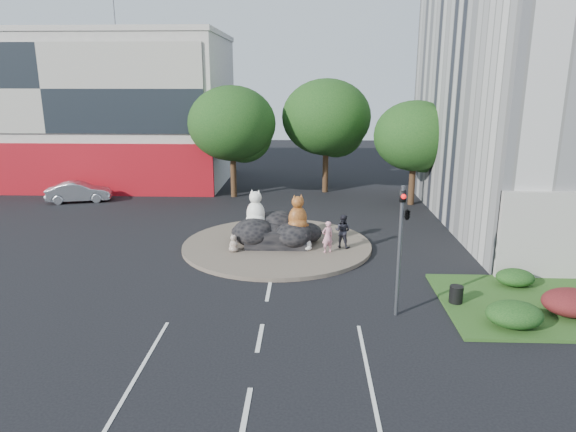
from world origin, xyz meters
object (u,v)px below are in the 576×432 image
Objects in this scene: kitten_calico at (234,243)px; cat_tabby at (298,212)px; litter_bin at (456,294)px; cat_white at (256,207)px; parked_car at (79,192)px; pedestrian_pink at (327,237)px; kitten_white at (307,242)px; pedestrian_dark at (343,231)px.

cat_tabby is at bearing 56.90° from kitten_calico.
cat_white is at bearing 139.38° from litter_bin.
parked_car is 6.49× the size of litter_bin.
litter_bin is (22.53, -16.91, -0.27)m from parked_car.
cat_white reaches higher than pedestrian_pink.
cat_white is at bearing 101.37° from kitten_calico.
kitten_calico is at bearing -99.36° from cat_white.
cat_white is at bearing 140.01° from kitten_white.
litter_bin is at bearing 146.01° from pedestrian_dark.
parked_car is (-16.65, 10.93, 0.11)m from kitten_white.
cat_tabby reaches higher than litter_bin.
litter_bin is at bearing -58.10° from kitten_white.
cat_tabby reaches higher than pedestrian_dark.
cat_white is 11.51m from litter_bin.
pedestrian_dark is at bearing -134.30° from parked_car.
kitten_white is 8.39m from litter_bin.
litter_bin is (6.39, -6.64, -1.57)m from cat_tabby.
cat_tabby is 2.23× the size of kitten_white.
kitten_calico is 0.21× the size of parked_car.
pedestrian_dark is (1.82, 0.52, 0.46)m from kitten_white.
litter_bin is at bearing 9.03° from kitten_calico.
cat_white reaches higher than parked_car.
pedestrian_pink is (1.52, -0.96, -1.02)m from cat_tabby.
cat_tabby is at bearing 115.44° from kitten_white.
pedestrian_dark is 0.40× the size of parked_car.
parked_car reaches higher than litter_bin.
kitten_white is (0.51, -0.65, -1.41)m from cat_tabby.
cat_white is 16.87m from parked_car.
parked_car is (-17.66, 11.23, -0.28)m from pedestrian_pink.
pedestrian_dark is at bearing -157.94° from pedestrian_pink.
pedestrian_dark is (2.33, -0.13, -0.95)m from cat_tabby.
kitten_white is at bearing 134.50° from litter_bin.
kitten_white is 0.48× the size of pedestrian_dark.
kitten_white is 19.92m from parked_car.
pedestrian_dark is at bearing 48.42° from kitten_calico.
pedestrian_dark reaches higher than pedestrian_pink.
kitten_white is (2.77, -1.44, -1.45)m from cat_white.
pedestrian_pink is at bearing -29.40° from kitten_white.
kitten_calico is 0.52× the size of pedestrian_dark.
litter_bin is at bearing 107.16° from pedestrian_pink.
pedestrian_dark is (4.59, -0.92, -0.99)m from cat_white.
kitten_calico is 1.09× the size of kitten_white.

